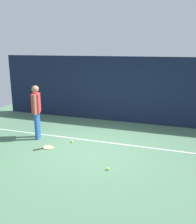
# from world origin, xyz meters

# --- Properties ---
(ground_plane) EXTENTS (12.00, 12.00, 0.00)m
(ground_plane) POSITION_xyz_m (0.00, 0.00, 0.00)
(ground_plane) COLOR #4C7556
(back_fence) EXTENTS (10.00, 0.10, 2.51)m
(back_fence) POSITION_xyz_m (0.00, 3.00, 1.25)
(back_fence) COLOR #141E38
(back_fence) RESTS_ON ground
(court_line) EXTENTS (9.00, 0.05, 0.00)m
(court_line) POSITION_xyz_m (0.00, 0.62, 0.00)
(court_line) COLOR white
(court_line) RESTS_ON ground
(tennis_player) EXTENTS (0.36, 0.50, 1.70)m
(tennis_player) POSITION_xyz_m (-2.00, 0.28, 0.97)
(tennis_player) COLOR #2659A5
(tennis_player) RESTS_ON ground
(tennis_racket) EXTENTS (0.53, 0.58, 0.03)m
(tennis_racket) POSITION_xyz_m (-1.29, -0.35, 0.01)
(tennis_racket) COLOR black
(tennis_racket) RESTS_ON ground
(tennis_ball_near_player) EXTENTS (0.07, 0.07, 0.07)m
(tennis_ball_near_player) POSITION_xyz_m (-0.80, 0.28, 0.03)
(tennis_ball_near_player) COLOR #CCE033
(tennis_ball_near_player) RESTS_ON ground
(tennis_ball_by_fence) EXTENTS (0.07, 0.07, 0.07)m
(tennis_ball_by_fence) POSITION_xyz_m (0.76, -1.09, 0.03)
(tennis_ball_by_fence) COLOR #CCE033
(tennis_ball_by_fence) RESTS_ON ground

